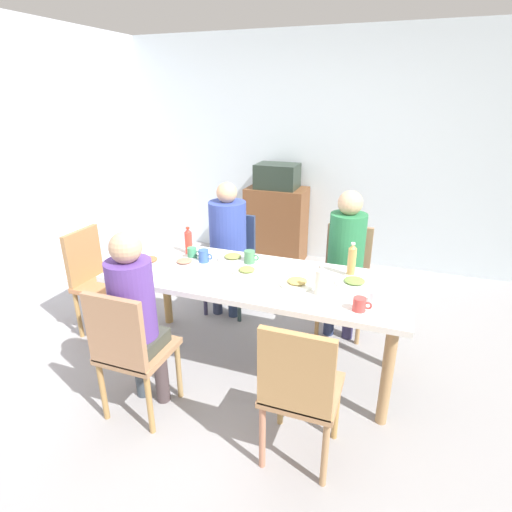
{
  "coord_description": "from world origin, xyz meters",
  "views": [
    {
      "loc": [
        0.9,
        -2.46,
        1.93
      ],
      "look_at": [
        0.0,
        0.0,
        0.89
      ],
      "focal_mm": 28.65,
      "sensor_mm": 36.0,
      "label": 1
    }
  ],
  "objects": [
    {
      "name": "person_2",
      "position": [
        -0.53,
        -0.69,
        0.72
      ],
      "size": [
        0.3,
        0.3,
        1.22
      ],
      "color": "#38424B",
      "rests_on": "ground_plane"
    },
    {
      "name": "plate_4",
      "position": [
        -0.08,
        0.03,
        0.75
      ],
      "size": [
        0.21,
        0.21,
        0.04
      ],
      "color": "#EAE7C8",
      "rests_on": "dining_table"
    },
    {
      "name": "chair_0",
      "position": [
        0.53,
        -0.78,
        0.51
      ],
      "size": [
        0.4,
        0.4,
        0.9
      ],
      "color": "tan",
      "rests_on": "ground_plane"
    },
    {
      "name": "plate_0",
      "position": [
        0.31,
        -0.04,
        0.75
      ],
      "size": [
        0.24,
        0.24,
        0.04
      ],
      "color": "white",
      "rests_on": "dining_table"
    },
    {
      "name": "person_4",
      "position": [
        -0.53,
        0.69,
        0.74
      ],
      "size": [
        0.33,
        0.33,
        1.23
      ],
      "color": "navy",
      "rests_on": "ground_plane"
    },
    {
      "name": "cup_0",
      "position": [
        -0.46,
        0.1,
        0.78
      ],
      "size": [
        0.11,
        0.08,
        0.1
      ],
      "color": "#365BA5",
      "rests_on": "dining_table"
    },
    {
      "name": "cup_2",
      "position": [
        -0.13,
        0.21,
        0.78
      ],
      "size": [
        0.12,
        0.08,
        0.1
      ],
      "color": "#4B875B",
      "rests_on": "dining_table"
    },
    {
      "name": "person_1",
      "position": [
        0.53,
        0.69,
        0.74
      ],
      "size": [
        0.3,
        0.3,
        1.24
      ],
      "color": "#332E55",
      "rests_on": "ground_plane"
    },
    {
      "name": "side_cabinet",
      "position": [
        -0.5,
        2.08,
        0.45
      ],
      "size": [
        0.7,
        0.44,
        0.9
      ],
      "primitive_type": "cube",
      "color": "brown",
      "rests_on": "ground_plane"
    },
    {
      "name": "plate_5",
      "position": [
        -0.58,
        0.01,
        0.75
      ],
      "size": [
        0.21,
        0.21,
        0.04
      ],
      "color": "white",
      "rests_on": "dining_table"
    },
    {
      "name": "chair_1",
      "position": [
        0.53,
        0.78,
        0.51
      ],
      "size": [
        0.4,
        0.4,
        0.9
      ],
      "color": "tan",
      "rests_on": "ground_plane"
    },
    {
      "name": "chair_2",
      "position": [
        -0.53,
        -0.78,
        0.51
      ],
      "size": [
        0.4,
        0.4,
        0.9
      ],
      "color": "#A87C56",
      "rests_on": "ground_plane"
    },
    {
      "name": "cup_3",
      "position": [
        0.75,
        -0.26,
        0.78
      ],
      "size": [
        0.11,
        0.08,
        0.08
      ],
      "color": "#C24340",
      "rests_on": "dining_table"
    },
    {
      "name": "plate_2",
      "position": [
        -0.27,
        0.23,
        0.75
      ],
      "size": [
        0.24,
        0.24,
        0.04
      ],
      "color": "white",
      "rests_on": "dining_table"
    },
    {
      "name": "plate_1",
      "position": [
        -0.85,
        -0.05,
        0.75
      ],
      "size": [
        0.24,
        0.24,
        0.04
      ],
      "color": "white",
      "rests_on": "dining_table"
    },
    {
      "name": "bottle_2",
      "position": [
        0.48,
        -0.13,
        0.83
      ],
      "size": [
        0.06,
        0.06,
        0.21
      ],
      "color": "silver",
      "rests_on": "dining_table"
    },
    {
      "name": "ground_plane",
      "position": [
        0.0,
        0.0,
        0.0
      ],
      "size": [
        5.95,
        5.95,
        0.0
      ],
      "primitive_type": "plane",
      "color": "gray"
    },
    {
      "name": "wall_back",
      "position": [
        0.0,
        2.38,
        1.3
      ],
      "size": [
        5.2,
        0.12,
        2.6
      ],
      "primitive_type": "cube",
      "color": "silver",
      "rests_on": "ground_plane"
    },
    {
      "name": "microwave",
      "position": [
        -0.5,
        2.08,
        1.04
      ],
      "size": [
        0.48,
        0.36,
        0.28
      ],
      "primitive_type": "cube",
      "color": "#243026",
      "rests_on": "side_cabinet"
    },
    {
      "name": "cup_4",
      "position": [
        0.82,
        -0.12,
        0.77
      ],
      "size": [
        0.11,
        0.07,
        0.07
      ],
      "color": "white",
      "rests_on": "dining_table"
    },
    {
      "name": "chair_4",
      "position": [
        -0.53,
        0.78,
        0.51
      ],
      "size": [
        0.4,
        0.4,
        0.9
      ],
      "color": "#23374C",
      "rests_on": "ground_plane"
    },
    {
      "name": "bottle_1",
      "position": [
        -0.66,
        0.23,
        0.84
      ],
      "size": [
        0.06,
        0.06,
        0.22
      ],
      "color": "red",
      "rests_on": "dining_table"
    },
    {
      "name": "dining_table",
      "position": [
        0.0,
        0.0,
        0.65
      ],
      "size": [
        2.1,
        0.8,
        0.74
      ],
      "color": "silver",
      "rests_on": "ground_plane"
    },
    {
      "name": "cup_1",
      "position": [
        -0.58,
        0.14,
        0.78
      ],
      "size": [
        0.11,
        0.07,
        0.09
      ],
      "color": "#419367",
      "rests_on": "dining_table"
    },
    {
      "name": "plate_3",
      "position": [
        0.67,
        0.1,
        0.75
      ],
      "size": [
        0.25,
        0.25,
        0.04
      ],
      "color": "white",
      "rests_on": "dining_table"
    },
    {
      "name": "bottle_0",
      "position": [
        0.63,
        0.23,
        0.85
      ],
      "size": [
        0.06,
        0.06,
        0.25
      ],
      "color": "tan",
      "rests_on": "dining_table"
    },
    {
      "name": "chair_3",
      "position": [
        -1.43,
        0.0,
        0.51
      ],
      "size": [
        0.4,
        0.4,
        0.9
      ],
      "color": "#B5764B",
      "rests_on": "ground_plane"
    }
  ]
}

